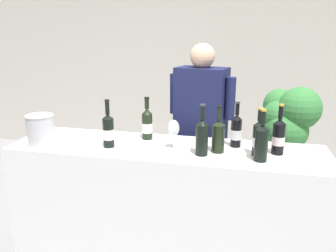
{
  "coord_description": "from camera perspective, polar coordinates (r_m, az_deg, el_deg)",
  "views": [
    {
      "loc": [
        0.5,
        -2.14,
        1.76
      ],
      "look_at": [
        0.01,
        0.0,
        1.14
      ],
      "focal_mm": 36.44,
      "sensor_mm": 36.0,
      "label": 1
    }
  ],
  "objects": [
    {
      "name": "wine_bottle_4",
      "position": [
        2.16,
        5.69,
        -1.65
      ],
      "size": [
        0.08,
        0.08,
        0.33
      ],
      "color": "black",
      "rests_on": "counter"
    },
    {
      "name": "wine_bottle_1",
      "position": [
        2.34,
        -9.94,
        -0.75
      ],
      "size": [
        0.08,
        0.08,
        0.33
      ],
      "color": "black",
      "rests_on": "counter"
    },
    {
      "name": "potted_shrub",
      "position": [
        3.42,
        19.16,
        -0.15
      ],
      "size": [
        0.52,
        0.55,
        1.27
      ],
      "color": "brown",
      "rests_on": "ground_plane"
    },
    {
      "name": "wine_bottle_2",
      "position": [
        2.13,
        15.35,
        -2.57
      ],
      "size": [
        0.08,
        0.08,
        0.32
      ],
      "color": "black",
      "rests_on": "counter"
    },
    {
      "name": "wine_bottle_6",
      "position": [
        2.35,
        11.33,
        -0.77
      ],
      "size": [
        0.07,
        0.07,
        0.31
      ],
      "color": "black",
      "rests_on": "counter"
    },
    {
      "name": "ice_bucket",
      "position": [
        2.51,
        -20.51,
        -0.56
      ],
      "size": [
        0.19,
        0.19,
        0.21
      ],
      "color": "silver",
      "rests_on": "counter"
    },
    {
      "name": "wine_bottle_0",
      "position": [
        2.22,
        14.92,
        -1.94
      ],
      "size": [
        0.08,
        0.08,
        0.31
      ],
      "color": "black",
      "rests_on": "counter"
    },
    {
      "name": "wall_back",
      "position": [
        4.78,
        6.91,
        11.33
      ],
      "size": [
        8.0,
        0.1,
        2.8
      ],
      "primitive_type": "cube",
      "color": "beige",
      "rests_on": "ground_plane"
    },
    {
      "name": "wine_bottle_3",
      "position": [
        2.48,
        -3.5,
        0.37
      ],
      "size": [
        0.08,
        0.08,
        0.31
      ],
      "color": "black",
      "rests_on": "counter"
    },
    {
      "name": "wine_bottle_7",
      "position": [
        2.23,
        8.4,
        -1.57
      ],
      "size": [
        0.08,
        0.08,
        0.31
      ],
      "color": "black",
      "rests_on": "counter"
    },
    {
      "name": "counter",
      "position": [
        2.54,
        -0.34,
        -14.13
      ],
      "size": [
        2.15,
        0.56,
        0.99
      ],
      "primitive_type": "cube",
      "color": "white",
      "rests_on": "ground_plane"
    },
    {
      "name": "wine_glass",
      "position": [
        2.27,
        0.93,
        -0.56
      ],
      "size": [
        0.08,
        0.08,
        0.2
      ],
      "color": "silver",
      "rests_on": "counter"
    },
    {
      "name": "person_server",
      "position": [
        2.88,
        5.38,
        -3.45
      ],
      "size": [
        0.54,
        0.33,
        1.66
      ],
      "color": "black",
      "rests_on": "ground_plane"
    },
    {
      "name": "wine_bottle_5",
      "position": [
        2.28,
        18.0,
        -1.66
      ],
      "size": [
        0.08,
        0.08,
        0.33
      ],
      "color": "black",
      "rests_on": "counter"
    }
  ]
}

